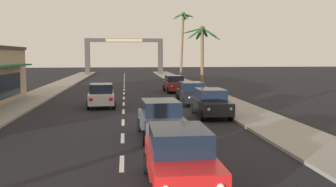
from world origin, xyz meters
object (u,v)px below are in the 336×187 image
at_px(sedan_third_in_queue, 161,119).
at_px(town_gateway_arch, 124,51).
at_px(sedan_lead_at_stop_bar, 180,158).
at_px(sedan_parked_nearest_kerb, 174,84).
at_px(palm_right_farthest, 183,31).
at_px(sedan_parked_far_kerb, 211,103).
at_px(sedan_parked_mid_kerb, 192,93).
at_px(palm_right_third, 202,43).
at_px(sedan_oncoming_far, 101,95).

distance_m(sedan_third_in_queue, town_gateway_arch, 56.19).
distance_m(sedan_lead_at_stop_bar, sedan_third_in_queue, 6.52).
bearing_deg(sedan_parked_nearest_kerb, palm_right_farthest, 78.78).
bearing_deg(sedan_third_in_queue, sedan_lead_at_stop_bar, -90.78).
relative_size(sedan_parked_far_kerb, palm_right_farthest, 0.44).
xyz_separation_m(sedan_third_in_queue, sedan_parked_far_kerb, (3.56, 5.38, 0.00)).
height_order(sedan_lead_at_stop_bar, sedan_parked_mid_kerb, same).
height_order(sedan_parked_nearest_kerb, palm_right_farthest, palm_right_farthest).
relative_size(sedan_parked_mid_kerb, palm_right_farthest, 0.44).
height_order(palm_right_third, palm_right_farthest, palm_right_farthest).
xyz_separation_m(sedan_lead_at_stop_bar, sedan_oncoming_far, (-3.26, 17.05, 0.00)).
distance_m(sedan_third_in_queue, sedan_oncoming_far, 11.05).
relative_size(sedan_oncoming_far, palm_right_third, 0.66).
bearing_deg(sedan_oncoming_far, palm_right_farthest, 70.17).
bearing_deg(sedan_parked_nearest_kerb, sedan_lead_at_stop_bar, -97.19).
distance_m(sedan_third_in_queue, palm_right_third, 24.71).
height_order(sedan_parked_far_kerb, palm_right_third, palm_right_third).
bearing_deg(palm_right_farthest, sedan_parked_far_kerb, -95.86).
bearing_deg(sedan_parked_nearest_kerb, sedan_oncoming_far, -123.38).
distance_m(sedan_oncoming_far, palm_right_third, 16.87).
distance_m(sedan_oncoming_far, palm_right_farthest, 31.32).
distance_m(sedan_oncoming_far, sedan_parked_mid_kerb, 6.82).
bearing_deg(sedan_parked_far_kerb, sedan_parked_nearest_kerb, 90.82).
distance_m(sedan_lead_at_stop_bar, sedan_parked_mid_kerb, 18.10).
bearing_deg(sedan_parked_mid_kerb, sedan_oncoming_far, -174.07).
height_order(sedan_parked_far_kerb, town_gateway_arch, town_gateway_arch).
bearing_deg(sedan_oncoming_far, sedan_lead_at_stop_bar, -79.19).
bearing_deg(sedan_parked_mid_kerb, palm_right_third, 74.92).
bearing_deg(palm_right_third, sedan_parked_far_kerb, -99.92).
bearing_deg(sedan_parked_nearest_kerb, palm_right_third, 38.93).
bearing_deg(sedan_oncoming_far, sedan_parked_far_kerb, -36.71).
relative_size(sedan_third_in_queue, palm_right_farthest, 0.44).
xyz_separation_m(sedan_oncoming_far, sedan_parked_nearest_kerb, (6.69, 10.15, 0.00)).
height_order(sedan_parked_nearest_kerb, palm_right_third, palm_right_third).
bearing_deg(sedan_parked_nearest_kerb, sedan_third_in_queue, -99.19).
distance_m(sedan_lead_at_stop_bar, sedan_parked_nearest_kerb, 27.42).
bearing_deg(sedan_oncoming_far, sedan_third_in_queue, -72.39).
height_order(sedan_oncoming_far, palm_right_third, palm_right_third).
xyz_separation_m(sedan_parked_mid_kerb, town_gateway_arch, (-5.18, 44.81, 3.63)).
bearing_deg(sedan_oncoming_far, sedan_parked_mid_kerb, 5.93).
height_order(sedan_parked_nearest_kerb, town_gateway_arch, town_gateway_arch).
height_order(sedan_parked_mid_kerb, town_gateway_arch, town_gateway_arch).
bearing_deg(sedan_lead_at_stop_bar, palm_right_third, 77.19).
bearing_deg(town_gateway_arch, sedan_oncoming_far, -92.02).
distance_m(sedan_parked_nearest_kerb, palm_right_third, 6.02).
height_order(sedan_lead_at_stop_bar, town_gateway_arch, town_gateway_arch).
relative_size(sedan_lead_at_stop_bar, sedan_parked_mid_kerb, 0.99).
height_order(sedan_oncoming_far, sedan_parked_mid_kerb, same).
distance_m(sedan_parked_mid_kerb, sedan_parked_far_kerb, 5.86).
bearing_deg(palm_right_farthest, town_gateway_arch, 117.79).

